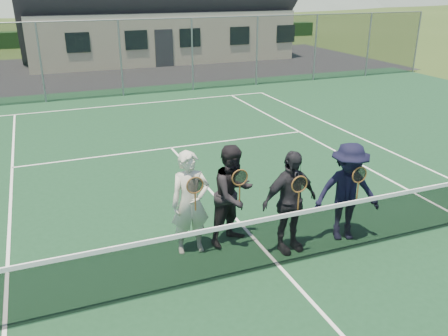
# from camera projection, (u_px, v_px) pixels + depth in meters

# --- Properties ---
(ground) EXTENTS (220.00, 220.00, 0.00)m
(ground) POSITION_uv_depth(u_px,v_px,m) (101.00, 71.00, 25.02)
(ground) COLOR #2D4217
(ground) RESTS_ON ground
(court_surface) EXTENTS (30.00, 30.00, 0.02)m
(court_surface) POSITION_uv_depth(u_px,v_px,m) (279.00, 267.00, 7.73)
(court_surface) COLOR #14381E
(court_surface) RESTS_ON ground
(tarmac_carpark) EXTENTS (40.00, 12.00, 0.01)m
(tarmac_carpark) POSITION_uv_depth(u_px,v_px,m) (19.00, 76.00, 23.64)
(tarmac_carpark) COLOR black
(tarmac_carpark) RESTS_ON ground
(hedge_row) EXTENTS (40.00, 1.20, 1.10)m
(hedge_row) POSITION_uv_depth(u_px,v_px,m) (76.00, 37.00, 35.20)
(hedge_row) COLOR black
(hedge_row) RESTS_ON ground
(court_markings) EXTENTS (11.03, 23.83, 0.01)m
(court_markings) POSITION_uv_depth(u_px,v_px,m) (279.00, 266.00, 7.72)
(court_markings) COLOR white
(court_markings) RESTS_ON court_surface
(tennis_net) EXTENTS (11.68, 0.08, 1.10)m
(tennis_net) POSITION_uv_depth(u_px,v_px,m) (280.00, 238.00, 7.54)
(tennis_net) COLOR slate
(tennis_net) RESTS_ON ground
(perimeter_fence) EXTENTS (30.07, 0.07, 3.02)m
(perimeter_fence) POSITION_uv_depth(u_px,v_px,m) (121.00, 58.00, 18.85)
(perimeter_fence) COLOR slate
(perimeter_fence) RESTS_ON ground
(player_a) EXTENTS (0.69, 0.52, 1.80)m
(player_a) POSITION_uv_depth(u_px,v_px,m) (190.00, 203.00, 7.86)
(player_a) COLOR beige
(player_a) RESTS_ON court_surface
(player_b) EXTENTS (1.07, 0.97, 1.80)m
(player_b) POSITION_uv_depth(u_px,v_px,m) (233.00, 195.00, 8.16)
(player_b) COLOR black
(player_b) RESTS_ON court_surface
(player_c) EXTENTS (1.10, 0.56, 1.80)m
(player_c) POSITION_uv_depth(u_px,v_px,m) (290.00, 202.00, 7.90)
(player_c) COLOR black
(player_c) RESTS_ON court_surface
(player_d) EXTENTS (1.31, 0.98, 1.80)m
(player_d) POSITION_uv_depth(u_px,v_px,m) (347.00, 192.00, 8.27)
(player_d) COLOR black
(player_d) RESTS_ON court_surface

